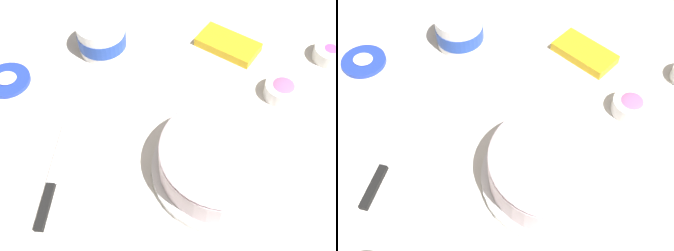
{
  "view_description": "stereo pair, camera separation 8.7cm",
  "coord_description": "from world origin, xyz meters",
  "views": [
    {
      "loc": [
        0.12,
        -0.55,
        0.74
      ],
      "look_at": [
        0.06,
        -0.04,
        0.04
      ],
      "focal_mm": 44.87,
      "sensor_mm": 36.0,
      "label": 1
    },
    {
      "loc": [
        0.21,
        -0.53,
        0.74
      ],
      "look_at": [
        0.06,
        -0.04,
        0.04
      ],
      "focal_mm": 44.87,
      "sensor_mm": 36.0,
      "label": 2
    }
  ],
  "objects": [
    {
      "name": "ground_plane",
      "position": [
        0.0,
        0.0,
        0.0
      ],
      "size": [
        1.54,
        1.54,
        0.0
      ],
      "primitive_type": "plane",
      "color": "silver"
    },
    {
      "name": "frosted_cake",
      "position": [
        0.18,
        -0.11,
        0.04
      ],
      "size": [
        0.28,
        0.28,
        0.09
      ],
      "color": "white",
      "rests_on": "ground_plane"
    },
    {
      "name": "frosting_tub",
      "position": [
        -0.13,
        0.2,
        0.04
      ],
      "size": [
        0.12,
        0.12,
        0.08
      ],
      "color": "white",
      "rests_on": "ground_plane"
    },
    {
      "name": "frosting_tub_lid",
      "position": [
        -0.33,
        0.07,
        0.01
      ],
      "size": [
        0.11,
        0.11,
        0.02
      ],
      "color": "#233DAD",
      "rests_on": "ground_plane"
    },
    {
      "name": "spreading_knife",
      "position": [
        -0.15,
        -0.19,
        0.01
      ],
      "size": [
        0.03,
        0.24,
        0.01
      ],
      "color": "silver",
      "rests_on": "ground_plane"
    },
    {
      "name": "sprinkle_bowl_pink",
      "position": [
        0.31,
        0.1,
        0.02
      ],
      "size": [
        0.08,
        0.08,
        0.04
      ],
      "color": "white",
      "rests_on": "ground_plane"
    },
    {
      "name": "sprinkle_bowl_rainbow",
      "position": [
        0.42,
        0.24,
        0.02
      ],
      "size": [
        0.08,
        0.08,
        0.03
      ],
      "color": "white",
      "rests_on": "ground_plane"
    },
    {
      "name": "candy_box_lower",
      "position": [
        0.18,
        0.24,
        0.01
      ],
      "size": [
        0.17,
        0.14,
        0.02
      ],
      "primitive_type": "cube",
      "rotation": [
        0.0,
        0.0,
        -0.47
      ],
      "color": "yellow",
      "rests_on": "ground_plane"
    },
    {
      "name": "paper_napkin",
      "position": [
        -0.29,
        0.37,
        0.0
      ],
      "size": [
        0.15,
        0.15,
        0.01
      ],
      "primitive_type": "cube",
      "rotation": [
        0.0,
        0.0,
        0.01
      ],
      "color": "white",
      "rests_on": "ground_plane"
    }
  ]
}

